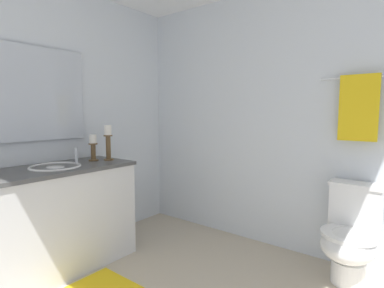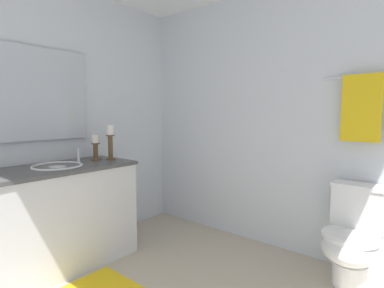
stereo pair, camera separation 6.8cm
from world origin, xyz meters
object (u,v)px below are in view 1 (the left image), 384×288
sink_basin (56,172)px  toilet (350,236)px  candle_holder_tall (108,142)px  towel_near_vanity (358,108)px  vanity_cabinet (58,218)px  towel_bar (361,77)px  mirror (35,94)px  candle_holder_short (93,147)px

sink_basin → toilet: bearing=32.7°
candle_holder_tall → towel_near_vanity: (1.89, 0.96, 0.30)m
toilet → towel_near_vanity: towel_near_vanity is taller
vanity_cabinet → candle_holder_tall: candle_holder_tall is taller
towel_bar → towel_near_vanity: bearing=-90.0°
mirror → candle_holder_tall: bearing=57.4°
candle_holder_short → towel_near_vanity: size_ratio=0.46×
mirror → candle_holder_short: (0.23, 0.39, -0.47)m
vanity_cabinet → towel_bar: 2.68m
candle_holder_tall → towel_bar: (1.89, 0.98, 0.54)m
candle_holder_tall → towel_bar: bearing=27.5°
candle_holder_short → towel_bar: size_ratio=0.41×
sink_basin → towel_near_vanity: (1.93, 1.46, 0.52)m
sink_basin → candle_holder_tall: 0.54m
vanity_cabinet → toilet: bearing=32.7°
vanity_cabinet → toilet: (1.95, 1.25, -0.06)m
vanity_cabinet → mirror: bearing=180.0°
vanity_cabinet → candle_holder_short: 0.68m
vanity_cabinet → sink_basin: (-0.00, 0.00, 0.39)m
toilet → candle_holder_tall: bearing=-158.4°
sink_basin → candle_holder_short: bearing=97.0°
mirror → towel_bar: size_ratio=1.51×
sink_basin → mirror: size_ratio=0.45×
towel_near_vanity → toilet: bearing=-82.7°
vanity_cabinet → mirror: (-0.28, 0.00, 1.03)m
towel_near_vanity → mirror: bearing=-146.5°
vanity_cabinet → candle_holder_tall: bearing=85.8°
mirror → towel_near_vanity: (2.21, 1.46, -0.12)m
candle_holder_tall → towel_bar: 2.20m
vanity_cabinet → mirror: size_ratio=1.38×
sink_basin → towel_near_vanity: bearing=37.1°
candle_holder_tall → candle_holder_short: candle_holder_tall is taller
sink_basin → towel_near_vanity: 2.47m
mirror → candle_holder_short: mirror is taller
candle_holder_short → toilet: size_ratio=0.32×
sink_basin → towel_bar: (1.93, 1.48, 0.76)m
candle_holder_short → towel_bar: bearing=28.9°
vanity_cabinet → mirror: mirror is taller
towel_bar → vanity_cabinet: bearing=-142.5°
sink_basin → candle_holder_tall: (0.04, 0.49, 0.21)m
toilet → mirror: bearing=-150.7°
vanity_cabinet → sink_basin: bearing=90.0°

